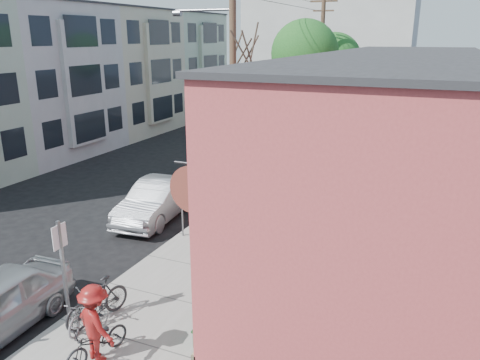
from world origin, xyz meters
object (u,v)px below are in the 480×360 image
at_px(utility_pole_near, 232,81).
at_px(tree_bare, 241,137).
at_px(patio_chair_a, 252,284).
at_px(tree_leafy_mid, 305,54).
at_px(patron_grey, 267,252).
at_px(car_2, 227,169).
at_px(parked_bike_b, 84,311).
at_px(car_3, 268,143).
at_px(sign_post, 63,263).
at_px(parking_meter_far, 264,160).
at_px(parked_bike_a, 97,301).
at_px(cyclist, 95,323).
at_px(bus, 279,102).
at_px(car_1, 157,200).
at_px(tree_leafy_far, 334,60).
at_px(patio_chair_b, 204,329).
at_px(car_4, 295,129).
at_px(parking_meter_near, 182,214).
at_px(patron_green, 210,301).

height_order(utility_pole_near, tree_bare, utility_pole_near).
bearing_deg(patio_chair_a, tree_leafy_mid, 79.78).
distance_m(patron_grey, car_2, 10.16).
xyz_separation_m(parked_bike_b, car_3, (-1.97, 18.80, 0.27)).
distance_m(sign_post, parking_meter_far, 14.32).
xyz_separation_m(sign_post, car_2, (-1.55, 12.82, -1.08)).
bearing_deg(parking_meter_far, car_2, -134.41).
bearing_deg(car_2, parked_bike_a, -83.22).
height_order(patio_chair_a, cyclist, cyclist).
xyz_separation_m(car_3, bus, (-3.58, 12.48, 0.80)).
bearing_deg(patron_grey, tree_leafy_mid, -162.87).
distance_m(parked_bike_b, car_1, 7.66).
height_order(utility_pole_near, tree_leafy_far, utility_pole_near).
height_order(sign_post, car_3, sign_post).
height_order(patio_chair_b, patron_grey, patron_grey).
relative_size(patio_chair_a, car_4, 0.20).
distance_m(parking_meter_near, car_2, 7.07).
distance_m(car_4, bus, 7.76).
relative_size(parking_meter_far, parked_bike_a, 0.66).
bearing_deg(car_1, parking_meter_far, 68.46).
height_order(patron_green, car_1, patron_green).
height_order(tree_leafy_far, patron_grey, tree_leafy_far).
height_order(sign_post, patron_green, sign_post).
xyz_separation_m(utility_pole_near, car_3, (-1.59, 8.90, -4.58)).
xyz_separation_m(tree_bare, parked_bike_b, (-0.03, -9.95, -2.51)).
bearing_deg(patio_chair_b, tree_bare, 109.57).
xyz_separation_m(patron_grey, car_3, (-5.34, 14.70, -0.19)).
bearing_deg(sign_post, parked_bike_b, 10.59).
height_order(parking_meter_far, tree_leafy_far, tree_leafy_far).
bearing_deg(parking_meter_far, utility_pole_near, -88.14).
bearing_deg(parking_meter_far, bus, 106.42).
relative_size(cyclist, parked_bike_b, 1.20).
xyz_separation_m(tree_bare, car_4, (-2.00, 14.51, -2.34)).
relative_size(patron_green, cyclist, 0.96).
xyz_separation_m(parked_bike_b, car_4, (-1.97, 24.46, 0.17)).
height_order(tree_bare, car_2, tree_bare).
bearing_deg(parked_bike_a, parking_meter_near, 111.15).
bearing_deg(cyclist, tree_leafy_mid, -67.65).
bearing_deg(car_4, patron_green, -82.66).
xyz_separation_m(car_1, car_4, (0.54, 17.23, -0.07)).
bearing_deg(patio_chair_a, car_3, 86.75).
xyz_separation_m(patron_grey, cyclist, (-2.21, -4.98, 0.05)).
relative_size(parked_bike_b, car_2, 0.30).
bearing_deg(bus, car_3, -78.55).
height_order(tree_leafy_mid, tree_leafy_far, tree_leafy_mid).
distance_m(parking_meter_near, patron_grey, 4.25).
distance_m(parked_bike_b, car_4, 24.54).
bearing_deg(bus, car_4, -66.87).
height_order(sign_post, tree_leafy_far, tree_leafy_far).
xyz_separation_m(sign_post, utility_pole_near, (0.04, 9.98, 3.58)).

